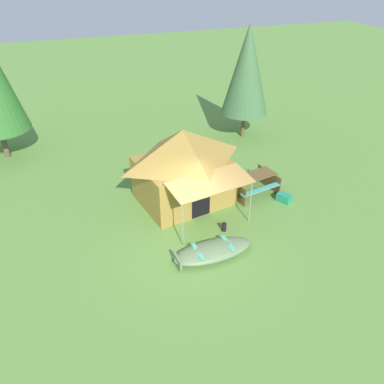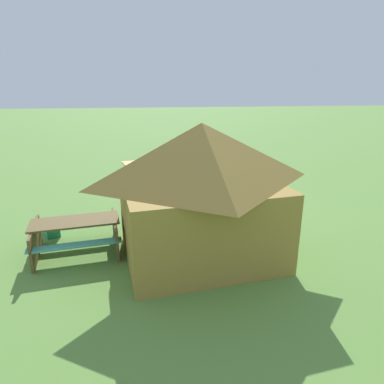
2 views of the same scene
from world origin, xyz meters
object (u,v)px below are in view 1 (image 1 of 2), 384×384
Objects in this scene: beached_rowboat at (213,251)px; pine_tree_back_right at (247,70)px; canvas_cabin_tent at (183,165)px; picnic_table at (252,182)px; fuel_can at (224,227)px; cooler_box at (284,198)px.

pine_tree_back_right reaches higher than beached_rowboat.
pine_tree_back_right is (5.15, 4.91, 1.98)m from canvas_cabin_tent.
picnic_table is at bearing -9.44° from canvas_cabin_tent.
pine_tree_back_right is (4.49, 7.33, 3.39)m from fuel_can.
cooler_box is (0.88, -1.07, -0.34)m from picnic_table.
fuel_can is 0.05× the size of pine_tree_back_right.
cooler_box is (3.97, 1.99, -0.04)m from beached_rowboat.
picnic_table reaches higher than fuel_can.
cooler_box is 3.17m from fuel_can.
canvas_cabin_tent reaches higher than beached_rowboat.
cooler_box is at bearing 26.59° from beached_rowboat.
canvas_cabin_tent reaches higher than picnic_table.
beached_rowboat is at bearing -130.14° from fuel_can.
canvas_cabin_tent is 4.25m from cooler_box.
fuel_can is (-3.04, -0.89, -0.01)m from cooler_box.
beached_rowboat is 4.35m from picnic_table.
canvas_cabin_tent is (0.26, 3.52, 1.36)m from beached_rowboat.
pine_tree_back_right reaches higher than cooler_box.
pine_tree_back_right is at bearing 57.27° from beached_rowboat.
picnic_table is at bearing -113.39° from pine_tree_back_right.
pine_tree_back_right is (2.33, 5.38, 3.04)m from picnic_table.
fuel_can is (-2.17, -1.95, -0.35)m from picnic_table.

